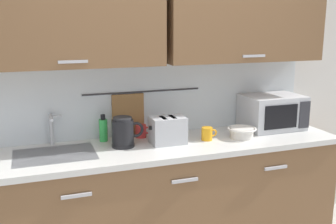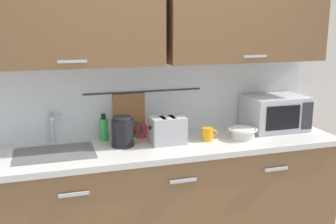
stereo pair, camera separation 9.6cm
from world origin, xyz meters
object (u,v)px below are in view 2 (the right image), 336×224
object	(u,v)px
mug_near_sink	(142,131)
mixing_bowl	(243,133)
toaster	(168,130)
microwave	(275,113)
mug_by_kettle	(208,134)
dish_soap_bottle	(104,129)
electric_kettle	(123,132)

from	to	relation	value
mug_near_sink	mixing_bowl	distance (m)	0.75
toaster	mixing_bowl	bearing A→B (deg)	-5.40
microwave	mug_by_kettle	size ratio (longest dim) A/B	3.83
mug_near_sink	dish_soap_bottle	bearing A→B (deg)	-179.10
electric_kettle	dish_soap_bottle	world-z (taller)	electric_kettle
mug_near_sink	mug_by_kettle	world-z (taller)	same
dish_soap_bottle	mug_near_sink	world-z (taller)	dish_soap_bottle
microwave	mug_by_kettle	distance (m)	0.65
mixing_bowl	mug_by_kettle	bearing A→B (deg)	173.07
dish_soap_bottle	mug_by_kettle	world-z (taller)	dish_soap_bottle
mixing_bowl	toaster	size ratio (longest dim) A/B	0.84
dish_soap_bottle	mixing_bowl	size ratio (longest dim) A/B	0.92
mug_near_sink	mixing_bowl	size ratio (longest dim) A/B	0.56
dish_soap_bottle	mixing_bowl	world-z (taller)	dish_soap_bottle
toaster	electric_kettle	bearing A→B (deg)	173.81
mug_near_sink	toaster	world-z (taller)	toaster
mug_near_sink	mixing_bowl	world-z (taller)	mug_near_sink
dish_soap_bottle	mug_near_sink	size ratio (longest dim) A/B	1.63
dish_soap_bottle	mug_near_sink	bearing A→B (deg)	0.90
mug_near_sink	microwave	bearing A→B (deg)	-5.61
microwave	mixing_bowl	distance (m)	0.41
microwave	electric_kettle	size ratio (longest dim) A/B	2.03
mixing_bowl	microwave	bearing A→B (deg)	23.62
toaster	dish_soap_bottle	bearing A→B (deg)	153.85
mug_near_sink	mug_by_kettle	bearing A→B (deg)	-28.05
dish_soap_bottle	microwave	bearing A→B (deg)	-4.25
toaster	mug_by_kettle	distance (m)	0.30
microwave	mug_by_kettle	xyz separation A→B (m)	(-0.63, -0.13, -0.09)
mug_near_sink	electric_kettle	bearing A→B (deg)	-134.86
microwave	mixing_bowl	size ratio (longest dim) A/B	2.15
mixing_bowl	toaster	world-z (taller)	toaster
toaster	mug_by_kettle	world-z (taller)	toaster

